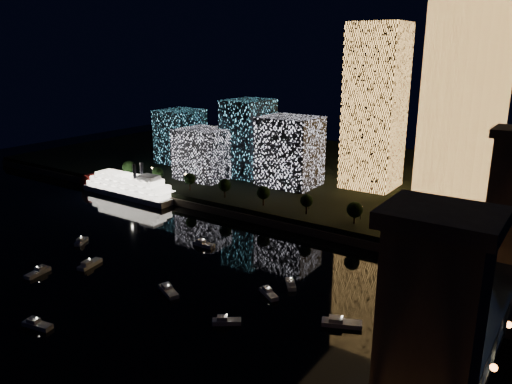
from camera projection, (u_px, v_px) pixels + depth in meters
ground at (167, 337)px, 120.59m from camera, size 520.00×520.00×0.00m
far_bank at (394, 184)px, 247.07m from camera, size 420.00×160.00×5.00m
seawall at (322, 232)px, 185.35m from camera, size 420.00×6.00×3.00m
tower_cylindrical at (463, 101)px, 190.14m from camera, size 34.00×34.00×85.25m
tower_rectangular at (375, 107)px, 224.18m from camera, size 23.01×23.01×73.22m
midrise_blocks at (234, 144)px, 250.94m from camera, size 100.03×43.64×37.96m
truss_bridge at (460, 363)px, 83.97m from camera, size 13.00×266.00×50.00m
riverboat at (126, 186)px, 235.90m from camera, size 57.31×12.65×17.22m
motorboats at (162, 300)px, 136.53m from camera, size 119.39×82.71×2.78m
esplanade_trees at (257, 191)px, 205.52m from camera, size 165.89×6.54×8.77m
street_lamps at (263, 191)px, 211.14m from camera, size 132.70×0.70×5.65m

